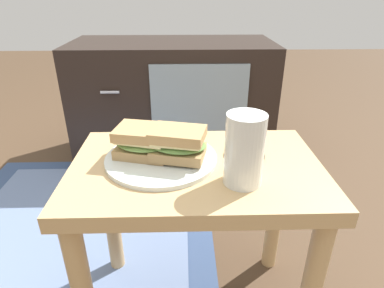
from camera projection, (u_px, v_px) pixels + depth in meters
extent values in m
cube|color=tan|center=(196.00, 171.00, 0.73)|extent=(0.56, 0.36, 0.04)
cylinder|color=tan|center=(111.00, 213.00, 0.95)|extent=(0.04, 0.04, 0.43)
cylinder|color=tan|center=(275.00, 210.00, 0.96)|extent=(0.04, 0.04, 0.43)
cube|color=black|center=(174.00, 100.00, 1.64)|extent=(0.96, 0.44, 0.58)
cube|color=#8C9EA8|center=(199.00, 114.00, 1.44)|extent=(0.42, 0.01, 0.44)
cylinder|color=silver|center=(110.00, 92.00, 1.38)|extent=(0.08, 0.01, 0.01)
cylinder|color=silver|center=(115.00, 139.00, 1.48)|extent=(0.08, 0.01, 0.01)
cube|color=#384C72|center=(82.00, 216.00, 1.26)|extent=(1.00, 0.88, 0.01)
cube|color=slate|center=(82.00, 215.00, 1.26)|extent=(0.82, 0.72, 0.00)
cylinder|color=silver|center=(161.00, 158.00, 0.73)|extent=(0.25, 0.25, 0.01)
cube|color=tan|center=(144.00, 150.00, 0.73)|extent=(0.14, 0.11, 0.02)
ellipsoid|color=#729E4C|center=(144.00, 142.00, 0.73)|extent=(0.15, 0.12, 0.02)
cube|color=beige|center=(143.00, 138.00, 0.72)|extent=(0.13, 0.11, 0.01)
cube|color=tan|center=(143.00, 132.00, 0.72)|extent=(0.13, 0.11, 0.02)
cube|color=tan|center=(178.00, 152.00, 0.71)|extent=(0.13, 0.11, 0.02)
ellipsoid|color=#608C42|center=(178.00, 145.00, 0.70)|extent=(0.14, 0.11, 0.02)
cube|color=beige|center=(178.00, 140.00, 0.70)|extent=(0.12, 0.10, 0.01)
cube|color=tan|center=(178.00, 134.00, 0.69)|extent=(0.13, 0.11, 0.02)
cylinder|color=silver|center=(244.00, 150.00, 0.62)|extent=(0.08, 0.08, 0.15)
cylinder|color=#C67219|center=(244.00, 155.00, 0.63)|extent=(0.07, 0.07, 0.12)
cylinder|color=white|center=(246.00, 125.00, 0.60)|extent=(0.07, 0.07, 0.01)
cylinder|color=#332D28|center=(244.00, 155.00, 0.75)|extent=(0.09, 0.09, 0.01)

